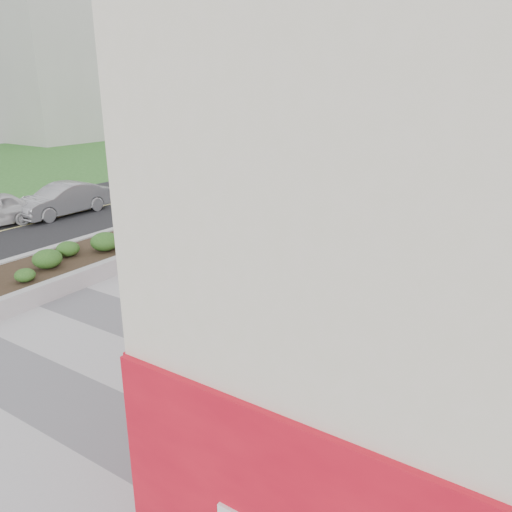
{
  "coord_description": "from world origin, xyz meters",
  "views": [
    {
      "loc": [
        7.8,
        -6.24,
        5.77
      ],
      "look_at": [
        0.41,
        5.16,
        1.1
      ],
      "focal_mm": 35.0,
      "sensor_mm": 36.0,
      "label": 1
    }
  ],
  "objects_px": {
    "planter": "(153,232)",
    "car_dark": "(246,165)",
    "skateboarder": "(306,265)",
    "traffic_signal_near": "(261,142)",
    "traffic_signal_far": "(136,135)",
    "car_silver": "(63,199)"
  },
  "relations": [
    {
      "from": "planter",
      "to": "car_dark",
      "type": "distance_m",
      "value": 16.08
    },
    {
      "from": "planter",
      "to": "skateboarder",
      "type": "relative_size",
      "value": 11.3
    },
    {
      "from": "planter",
      "to": "traffic_signal_near",
      "type": "relative_size",
      "value": 4.29
    },
    {
      "from": "planter",
      "to": "traffic_signal_near",
      "type": "bearing_deg",
      "value": 99.35
    },
    {
      "from": "traffic_signal_near",
      "to": "traffic_signal_far",
      "type": "xyz_separation_m",
      "value": [
        -9.2,
        -0.5,
        0.0
      ]
    },
    {
      "from": "planter",
      "to": "skateboarder",
      "type": "bearing_deg",
      "value": -7.98
    },
    {
      "from": "traffic_signal_near",
      "to": "skateboarder",
      "type": "bearing_deg",
      "value": -52.49
    },
    {
      "from": "traffic_signal_far",
      "to": "skateboarder",
      "type": "bearing_deg",
      "value": -31.39
    },
    {
      "from": "skateboarder",
      "to": "car_silver",
      "type": "height_order",
      "value": "skateboarder"
    },
    {
      "from": "traffic_signal_near",
      "to": "traffic_signal_far",
      "type": "distance_m",
      "value": 9.21
    },
    {
      "from": "traffic_signal_near",
      "to": "traffic_signal_far",
      "type": "height_order",
      "value": "same"
    },
    {
      "from": "skateboarder",
      "to": "car_silver",
      "type": "distance_m",
      "value": 13.84
    },
    {
      "from": "car_dark",
      "to": "planter",
      "type": "bearing_deg",
      "value": -78.56
    },
    {
      "from": "planter",
      "to": "car_dark",
      "type": "relative_size",
      "value": 4.17
    },
    {
      "from": "traffic_signal_far",
      "to": "skateboarder",
      "type": "relative_size",
      "value": 2.64
    },
    {
      "from": "skateboarder",
      "to": "car_silver",
      "type": "relative_size",
      "value": 0.36
    },
    {
      "from": "traffic_signal_near",
      "to": "skateboarder",
      "type": "distance_m",
      "value": 14.62
    },
    {
      "from": "traffic_signal_far",
      "to": "car_dark",
      "type": "relative_size",
      "value": 0.97
    },
    {
      "from": "traffic_signal_far",
      "to": "traffic_signal_near",
      "type": "bearing_deg",
      "value": 3.11
    },
    {
      "from": "car_silver",
      "to": "skateboarder",
      "type": "bearing_deg",
      "value": -7.39
    },
    {
      "from": "planter",
      "to": "traffic_signal_far",
      "type": "xyz_separation_m",
      "value": [
        -10.93,
        10.0,
        2.34
      ]
    },
    {
      "from": "planter",
      "to": "skateboarder",
      "type": "xyz_separation_m",
      "value": [
        7.09,
        -0.99,
        0.39
      ]
    }
  ]
}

